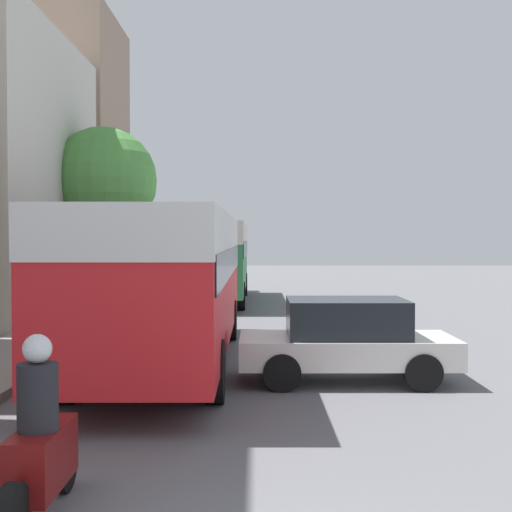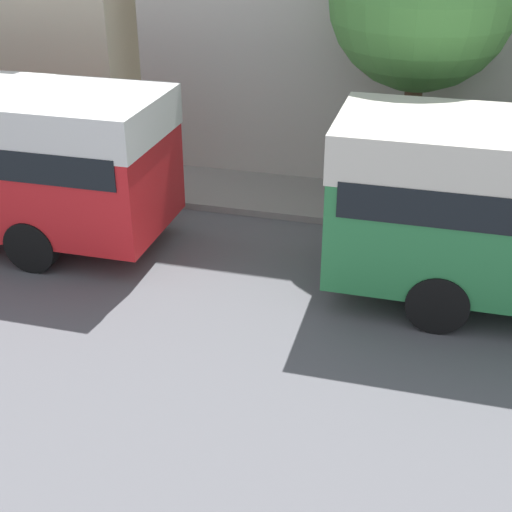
% 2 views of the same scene
% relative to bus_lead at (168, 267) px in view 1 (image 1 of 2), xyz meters
% --- Properties ---
extents(building_end_row, '(6.89, 6.64, 12.20)m').
position_rel_bus_lead_xyz_m(building_end_row, '(-7.81, 17.22, 4.13)').
color(building_end_row, gray).
rests_on(building_end_row, ground_plane).
extents(bus_lead, '(2.61, 11.03, 3.03)m').
position_rel_bus_lead_xyz_m(bus_lead, '(0.00, 0.00, 0.00)').
color(bus_lead, red).
rests_on(bus_lead, ground_plane).
extents(bus_following, '(2.59, 9.87, 3.12)m').
position_rel_bus_lead_xyz_m(bus_following, '(0.12, 13.68, 0.05)').
color(bus_following, '#2D8447').
rests_on(bus_following, ground_plane).
extents(motorcycle_behind_lead, '(0.38, 2.24, 1.73)m').
position_rel_bus_lead_xyz_m(motorcycle_behind_lead, '(-0.13, -8.06, -1.28)').
color(motorcycle_behind_lead, maroon).
rests_on(motorcycle_behind_lead, ground_plane).
extents(car_crossing, '(3.81, 1.84, 1.48)m').
position_rel_bus_lead_xyz_m(car_crossing, '(3.42, -1.74, -1.20)').
color(car_crossing, silver).
rests_on(car_crossing, ground_plane).
extents(pedestrian_near_curb, '(0.40, 0.40, 1.60)m').
position_rel_bus_lead_xyz_m(pedestrian_near_curb, '(-3.77, 18.72, -1.01)').
color(pedestrian_near_curb, '#232838').
rests_on(pedestrian_near_curb, sidewalk).
extents(street_tree, '(3.64, 3.64, 6.15)m').
position_rel_bus_lead_xyz_m(street_tree, '(-3.37, 9.73, 2.49)').
color(street_tree, brown).
rests_on(street_tree, sidewalk).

